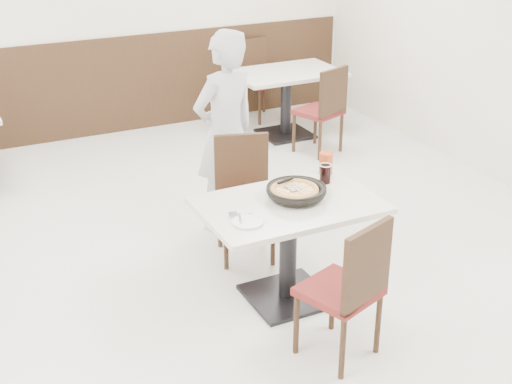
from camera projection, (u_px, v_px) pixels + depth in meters
name	position (u px, v px, depth m)	size (l,w,h in m)	color
floor	(239.00, 268.00, 5.46)	(7.00, 7.00, 0.00)	#B6B6B1
wall_back	(102.00, 10.00, 7.75)	(6.00, 0.04, 2.80)	silver
wainscot_back	(109.00, 87.00, 8.08)	(5.90, 0.03, 1.10)	black
main_table	(288.00, 252.00, 4.93)	(1.20, 0.80, 0.75)	beige
chair_near	(339.00, 288.00, 4.31)	(0.42, 0.42, 0.95)	black
chair_far	(246.00, 201.00, 5.45)	(0.42, 0.42, 0.95)	black
trivet	(300.00, 197.00, 4.81)	(0.11, 0.11, 0.04)	black
pizza_pan	(296.00, 193.00, 4.81)	(0.39, 0.39, 0.01)	black
pizza	(294.00, 192.00, 4.78)	(0.31, 0.31, 0.02)	#B3854A
pizza_server	(293.00, 187.00, 4.78)	(0.08, 0.10, 0.00)	silver
napkin	(244.00, 220.00, 4.53)	(0.14, 0.14, 0.00)	white
side_plate	(248.00, 222.00, 4.49)	(0.20, 0.20, 0.01)	white
fork	(240.00, 219.00, 4.51)	(0.01, 0.15, 0.00)	silver
cola_glass	(325.00, 174.00, 5.05)	(0.08, 0.08, 0.13)	black
red_cup	(326.00, 163.00, 5.21)	(0.10, 0.10, 0.16)	#AB3916
diner_person	(225.00, 133.00, 5.78)	(0.61, 0.40, 1.68)	silver
bg_table_right	(286.00, 104.00, 8.07)	(1.20, 0.80, 0.75)	beige
bg_chair_right_near	(318.00, 109.00, 7.55)	(0.42, 0.42, 0.95)	black
bg_chair_right_far	(262.00, 81.00, 8.59)	(0.42, 0.42, 0.95)	black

